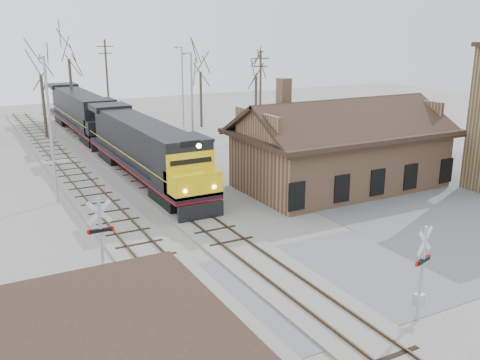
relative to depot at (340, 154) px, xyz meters
name	(u,v)px	position (x,y,z in m)	size (l,w,h in m)	color
ground	(294,289)	(-11.99, -12.00, -2.41)	(140.00, 140.00, 0.00)	gray
road	(294,289)	(-11.99, -12.00, -2.39)	(60.00, 9.00, 0.03)	slate
track_main	(171,198)	(-11.99, 3.00, -2.34)	(3.40, 90.00, 0.24)	gray
track_siding	(105,208)	(-16.49, 3.00, -2.34)	(3.40, 90.00, 0.24)	gray
depot	(340,154)	(0.00, 0.00, 0.00)	(15.20, 9.31, 7.90)	#A17253
locomotive_lead	(146,150)	(-11.99, 7.90, 0.06)	(3.16, 21.15, 4.70)	black
locomotive_trailing	(82,112)	(-11.99, 29.32, 0.06)	(3.16, 21.15, 4.45)	black
crossbuck_near	(421,277)	(-9.15, -16.50, -0.54)	(1.10, 0.40, 3.96)	#A5A8AD
crossbuck_far	(102,247)	(-19.33, -7.80, -0.45)	(1.19, 0.31, 4.18)	#A5A8AD
streetlight_a	(50,123)	(-18.95, 5.93, 2.91)	(0.25, 2.04, 9.55)	#A5A8AD
streetlight_b	(191,105)	(-7.38, 9.82, 2.84)	(0.25, 2.04, 9.41)	#A5A8AD
streetlight_c	(182,87)	(-2.56, 23.46, 2.85)	(0.25, 2.04, 9.43)	#A5A8AD
utility_pole_b	(107,81)	(-7.59, 34.65, 2.83)	(2.00, 0.24, 10.01)	#382D23
utility_pole_c	(260,93)	(4.08, 18.37, 2.34)	(2.00, 0.24, 9.06)	#382D23
tree_b	(40,64)	(-15.90, 28.88, 5.35)	(4.45, 4.45, 10.90)	#382D23
tree_c	(68,47)	(-11.88, 34.45, 6.76)	(5.25, 5.25, 12.86)	#382D23
tree_d	(200,62)	(1.42, 27.52, 5.09)	(4.30, 4.30, 10.53)	#382D23
tree_e	(256,67)	(6.45, 23.38, 4.60)	(4.02, 4.02, 9.85)	#382D23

